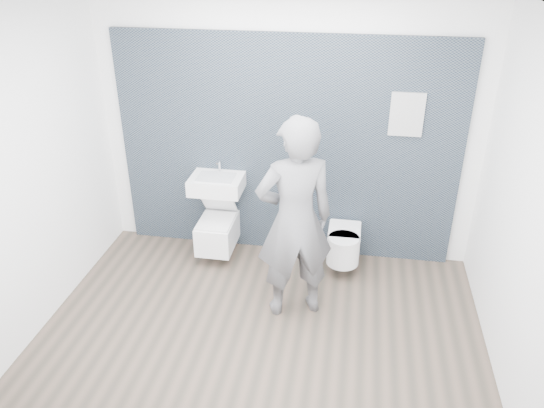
% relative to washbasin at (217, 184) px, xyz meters
% --- Properties ---
extents(ground, '(4.00, 4.00, 0.00)m').
position_rel_washbasin_xyz_m(ground, '(0.71, -1.23, -0.86)').
color(ground, brown).
rests_on(ground, ground).
extents(room_shell, '(4.00, 4.00, 4.00)m').
position_rel_washbasin_xyz_m(room_shell, '(0.71, -1.23, 0.88)').
color(room_shell, white).
rests_on(room_shell, ground).
extents(tile_wall, '(3.60, 0.06, 2.40)m').
position_rel_washbasin_xyz_m(tile_wall, '(0.71, 0.24, -0.86)').
color(tile_wall, black).
rests_on(tile_wall, ground).
extents(washbasin, '(0.56, 0.42, 0.42)m').
position_rel_washbasin_xyz_m(washbasin, '(0.00, 0.00, 0.00)').
color(washbasin, white).
rests_on(washbasin, ground).
extents(toilet_square, '(0.38, 0.55, 0.66)m').
position_rel_washbasin_xyz_m(toilet_square, '(0.00, -0.07, -0.55)').
color(toilet_square, white).
rests_on(toilet_square, ground).
extents(toilet_rounded, '(0.34, 0.58, 0.32)m').
position_rel_washbasin_xyz_m(toilet_rounded, '(1.39, -0.08, -0.57)').
color(toilet_rounded, white).
rests_on(toilet_rounded, ground).
extents(info_placard, '(0.33, 0.03, 0.44)m').
position_rel_washbasin_xyz_m(info_placard, '(1.90, 0.19, -0.86)').
color(info_placard, white).
rests_on(info_placard, ground).
extents(visitor, '(0.83, 0.69, 1.94)m').
position_rel_washbasin_xyz_m(visitor, '(0.95, -0.86, 0.11)').
color(visitor, slate).
rests_on(visitor, ground).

